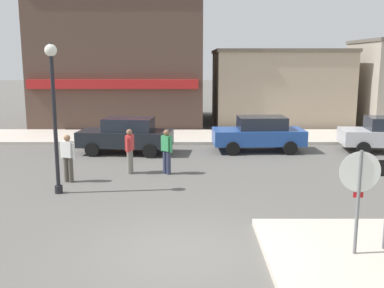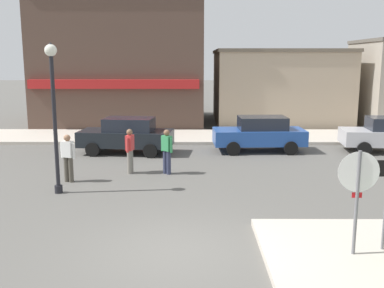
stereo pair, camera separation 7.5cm
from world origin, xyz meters
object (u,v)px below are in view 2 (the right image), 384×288
at_px(lamp_post, 53,97).
at_px(parked_car_second, 260,133).
at_px(pedestrian_crossing_far, 130,150).
at_px(parked_car_nearest, 127,135).
at_px(pedestrian_crossing_near, 167,150).
at_px(stop_sign, 357,189).
at_px(pedestrian_kerb_side, 68,157).

distance_m(lamp_post, parked_car_second, 9.78).
xyz_separation_m(parked_car_second, pedestrian_crossing_far, (-5.22, -3.93, 0.06)).
bearing_deg(parked_car_nearest, pedestrian_crossing_far, -79.84).
bearing_deg(pedestrian_crossing_near, stop_sign, -59.07).
height_order(parked_car_nearest, parked_car_second, same).
height_order(parked_car_second, pedestrian_kerb_side, pedestrian_kerb_side).
relative_size(stop_sign, pedestrian_kerb_side, 1.43).
distance_m(pedestrian_crossing_near, pedestrian_crossing_far, 1.33).
bearing_deg(stop_sign, parked_car_nearest, 120.10).
bearing_deg(pedestrian_kerb_side, pedestrian_crossing_far, 31.93).
distance_m(stop_sign, parked_car_nearest, 12.35).
xyz_separation_m(parked_car_nearest, pedestrian_crossing_far, (0.63, -3.52, 0.06)).
bearing_deg(parked_car_second, pedestrian_crossing_near, -133.89).
height_order(pedestrian_crossing_far, pedestrian_kerb_side, same).
xyz_separation_m(stop_sign, pedestrian_kerb_side, (-7.45, 5.97, -0.65)).
bearing_deg(parked_car_nearest, pedestrian_kerb_side, -105.08).
distance_m(lamp_post, pedestrian_crossing_near, 4.49).
relative_size(stop_sign, parked_car_nearest, 0.55).
xyz_separation_m(lamp_post, parked_car_second, (7.09, 6.39, -2.15)).
height_order(parked_car_nearest, pedestrian_crossing_near, pedestrian_crossing_near).
bearing_deg(lamp_post, stop_sign, -32.31).
bearing_deg(lamp_post, parked_car_second, 42.04).
distance_m(stop_sign, pedestrian_crossing_far, 9.08).
bearing_deg(parked_car_second, stop_sign, -88.26).
relative_size(stop_sign, lamp_post, 0.51).
distance_m(parked_car_second, pedestrian_crossing_near, 5.60).
height_order(lamp_post, parked_car_second, lamp_post).
bearing_deg(parked_car_second, pedestrian_kerb_side, -144.27).
bearing_deg(stop_sign, pedestrian_kerb_side, 141.29).
bearing_deg(pedestrian_kerb_side, lamp_post, -88.87).
height_order(pedestrian_crossing_near, pedestrian_kerb_side, same).
relative_size(parked_car_nearest, pedestrian_kerb_side, 2.58).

